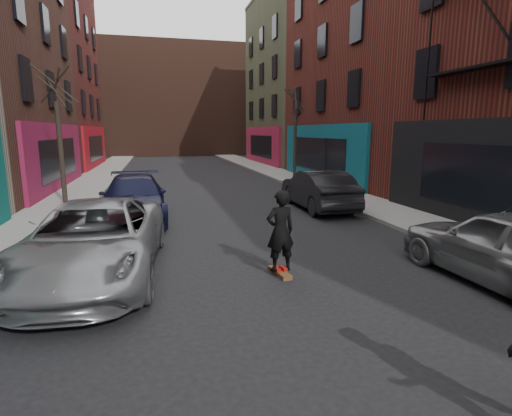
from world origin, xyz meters
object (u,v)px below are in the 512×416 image
tree_left_far (58,124)px  parked_right_far (510,247)px  tree_right_far (295,124)px  skateboard (280,273)px  parked_left_far (94,240)px  skateboarder (280,231)px  parked_left_end (134,198)px  parked_right_end (318,190)px

tree_left_far → parked_right_far: 16.18m
tree_left_far → tree_right_far: size_ratio=0.96×
tree_left_far → skateboard: bearing=-58.1°
tree_right_far → parked_left_far: (-9.96, -15.30, -2.72)m
parked_left_far → tree_left_far: bearing=108.9°
parked_left_far → skateboarder: bearing=-8.7°
parked_left_end → skateboard: size_ratio=6.72×
tree_right_far → parked_left_far: bearing=-123.1°
tree_right_far → skateboarder: bearing=-110.5°
parked_right_end → skateboarder: bearing=62.2°
tree_right_far → parked_right_far: tree_right_far is taller
tree_left_far → skateboarder: (6.35, -10.20, -2.39)m
skateboard → tree_left_far: bearing=113.6°
parked_left_far → parked_right_far: (8.22, -2.61, 0.01)m
tree_right_far → parked_left_end: size_ratio=1.26×
tree_left_far → parked_right_end: (10.13, -3.28, -2.59)m
parked_right_end → skateboarder: 7.89m
parked_left_far → parked_right_far: 8.62m
parked_left_far → parked_right_end: size_ratio=1.21×
skateboard → skateboarder: bearing=81.6°
parked_left_far → parked_right_end: parked_left_far is taller
parked_left_far → skateboard: parked_left_far is taller
parked_left_end → parked_right_end: bearing=1.9°
parked_left_end → parked_right_end: parked_right_end is taller
tree_left_far → skateboarder: size_ratio=3.64×
tree_left_far → parked_right_end: size_ratio=1.36×
parked_right_far → parked_right_end: 8.64m
parked_left_end → parked_right_end: (7.13, 0.37, 0.01)m
parked_right_far → skateboard: size_ratio=5.98×
parked_right_end → tree_right_far: bearing=-102.9°
parked_left_end → skateboard: bearing=-63.9°
parked_left_far → skateboard: size_ratio=7.25×
tree_right_far → skateboard: tree_right_far is taller
tree_right_far → tree_left_far: bearing=-154.2°
tree_left_far → parked_right_end: tree_left_far is taller
parked_left_far → parked_left_end: size_ratio=1.08×
parked_right_far → skateboard: bearing=-23.8°
skateboard → parked_left_far: bearing=158.7°
tree_right_far → skateboard: bearing=-110.5°
tree_left_far → parked_left_far: (2.44, -9.30, -2.57)m
parked_right_far → parked_right_end: bearing=-88.7°
tree_left_far → parked_left_end: size_ratio=1.21×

